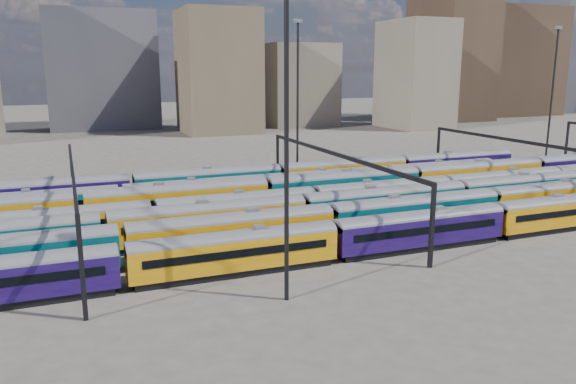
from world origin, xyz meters
name	(u,v)px	position (x,y,z in m)	size (l,w,h in m)	color
ground	(258,224)	(0.00, 0.00, 0.00)	(500.00, 500.00, 0.00)	#46423C
rake_0	(420,225)	(12.24, -15.00, 2.49)	(135.04, 2.82, 4.74)	black
rake_1	(233,229)	(-5.91, -10.00, 2.70)	(145.91, 3.05, 5.13)	black
rake_2	(210,217)	(-7.00, -5.00, 2.74)	(148.06, 3.09, 5.21)	black
rake_3	(238,205)	(-2.44, 0.00, 2.49)	(134.97, 2.82, 4.74)	black
rake_4	(266,190)	(2.80, 5.00, 2.86)	(132.45, 3.23, 5.45)	black
rake_5	(121,196)	(-14.59, 10.00, 2.45)	(114.04, 2.78, 4.67)	black
rake_6	(209,180)	(-2.19, 15.00, 2.72)	(105.10, 3.08, 5.19)	black
gantry_1	(73,180)	(-20.00, 0.00, 6.79)	(0.35, 40.35, 8.03)	black
gantry_2	(335,162)	(10.00, 0.00, 6.79)	(0.35, 40.35, 8.03)	black
gantry_3	(526,149)	(40.00, 0.00, 6.79)	(0.35, 40.35, 8.03)	black
mast_2	(286,124)	(-5.00, -22.00, 13.97)	(1.40, 0.50, 25.60)	black
mast_3	(298,94)	(15.00, 24.00, 13.97)	(1.40, 0.50, 25.60)	black
mast_5	(552,90)	(65.00, 20.00, 13.97)	(1.40, 0.50, 25.60)	black
skyline	(445,60)	(104.75, 105.73, 20.83)	(399.22, 60.48, 50.03)	#665B4C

